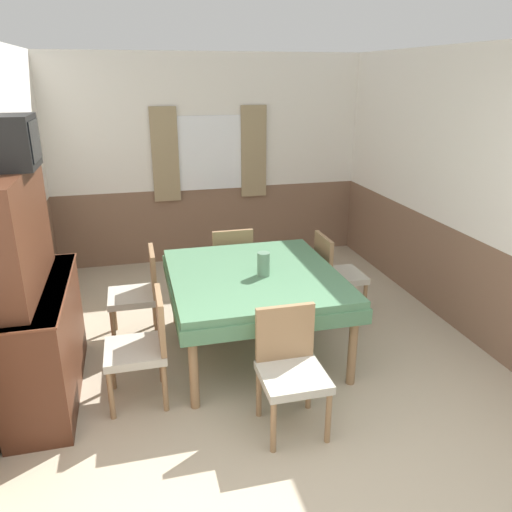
# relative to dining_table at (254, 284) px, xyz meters

# --- Properties ---
(wall_back) EXTENTS (4.33, 0.10, 2.60)m
(wall_back) POSITION_rel_dining_table_xyz_m (0.04, 2.51, 0.66)
(wall_back) COLOR white
(wall_back) RESTS_ON ground_plane
(wall_right) EXTENTS (0.05, 4.96, 2.60)m
(wall_right) POSITION_rel_dining_table_xyz_m (2.03, 0.21, 0.65)
(wall_right) COLOR white
(wall_right) RESTS_ON ground_plane
(dining_table) EXTENTS (1.44, 1.58, 0.75)m
(dining_table) POSITION_rel_dining_table_xyz_m (0.00, 0.00, 0.00)
(dining_table) COLOR #4C7A56
(dining_table) RESTS_ON ground_plane
(chair_head_near) EXTENTS (0.44, 0.44, 0.86)m
(chair_head_near) POSITION_rel_dining_table_xyz_m (-0.00, -1.03, -0.18)
(chair_head_near) COLOR #93704C
(chair_head_near) RESTS_ON ground_plane
(chair_left_near) EXTENTS (0.44, 0.44, 0.86)m
(chair_left_near) POSITION_rel_dining_table_xyz_m (-0.96, -0.49, -0.18)
(chair_left_near) COLOR #93704C
(chair_left_near) RESTS_ON ground_plane
(chair_left_far) EXTENTS (0.44, 0.44, 0.86)m
(chair_left_far) POSITION_rel_dining_table_xyz_m (-0.96, 0.49, -0.18)
(chair_left_far) COLOR #93704C
(chair_left_far) RESTS_ON ground_plane
(chair_head_window) EXTENTS (0.44, 0.44, 0.86)m
(chair_head_window) POSITION_rel_dining_table_xyz_m (-0.00, 1.03, -0.18)
(chair_head_window) COLOR #93704C
(chair_head_window) RESTS_ON ground_plane
(chair_right_far) EXTENTS (0.44, 0.44, 0.86)m
(chair_right_far) POSITION_rel_dining_table_xyz_m (0.96, 0.49, -0.18)
(chair_right_far) COLOR #93704C
(chair_right_far) RESTS_ON ground_plane
(sideboard) EXTENTS (0.46, 1.38, 1.74)m
(sideboard) POSITION_rel_dining_table_xyz_m (-1.71, -0.24, 0.08)
(sideboard) COLOR #4C2819
(sideboard) RESTS_ON ground_plane
(tv) EXTENTS (0.29, 0.43, 0.35)m
(tv) POSITION_rel_dining_table_xyz_m (-1.70, -0.14, 1.27)
(tv) COLOR black
(tv) RESTS_ON sideboard
(vase) EXTENTS (0.11, 0.11, 0.20)m
(vase) POSITION_rel_dining_table_xyz_m (0.06, -0.08, 0.20)
(vase) COLOR slate
(vase) RESTS_ON dining_table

